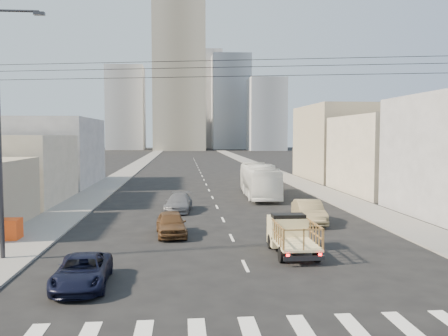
{
  "coord_description": "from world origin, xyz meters",
  "views": [
    {
      "loc": [
        -2.85,
        -19.28,
        6.03
      ],
      "look_at": [
        0.31,
        16.72,
        3.5
      ],
      "focal_mm": 38.0,
      "sensor_mm": 36.0,
      "label": 1
    }
  ],
  "objects": [
    {
      "name": "sedan_grey",
      "position": [
        -3.18,
        17.94,
        0.68
      ],
      "size": [
        2.39,
        4.87,
        1.36
      ],
      "primitive_type": "imported",
      "rotation": [
        0.0,
        0.0,
        -0.1
      ],
      "color": "slate",
      "rests_on": "ground"
    },
    {
      "name": "midrise_east",
      "position": [
        30.0,
        165.0,
        14.0
      ],
      "size": [
        14.0,
        14.0,
        28.0
      ],
      "primitive_type": "cube",
      "color": "#919499",
      "rests_on": "ground"
    },
    {
      "name": "high_rise_tower",
      "position": [
        -4.0,
        170.0,
        30.0
      ],
      "size": [
        20.0,
        20.0,
        60.0
      ],
      "primitive_type": "cube",
      "color": "gray",
      "rests_on": "ground"
    },
    {
      "name": "navy_pickup",
      "position": [
        -6.85,
        -0.37,
        0.61
      ],
      "size": [
        2.22,
        4.49,
        1.22
      ],
      "primitive_type": "imported",
      "rotation": [
        0.0,
        0.0,
        0.04
      ],
      "color": "black",
      "rests_on": "ground"
    },
    {
      "name": "sidewalk_left",
      "position": [
        -11.75,
        70.0,
        0.06
      ],
      "size": [
        3.5,
        180.0,
        0.12
      ],
      "primitive_type": "cube",
      "color": "slate",
      "rests_on": "ground"
    },
    {
      "name": "overhead_wires",
      "position": [
        0.0,
        1.5,
        8.97
      ],
      "size": [
        23.01,
        5.02,
        0.72
      ],
      "color": "black",
      "rests_on": "ground"
    },
    {
      "name": "midrise_ne",
      "position": [
        18.0,
        185.0,
        20.0
      ],
      "size": [
        16.0,
        16.0,
        40.0
      ],
      "primitive_type": "cube",
      "color": "#919499",
      "rests_on": "ground"
    },
    {
      "name": "bldg_left_far",
      "position": [
        -19.5,
        39.0,
        4.0
      ],
      "size": [
        12.0,
        16.0,
        8.0
      ],
      "primitive_type": "cube",
      "color": "gray",
      "rests_on": "ground"
    },
    {
      "name": "midrise_nw",
      "position": [
        -26.0,
        180.0,
        17.0
      ],
      "size": [
        15.0,
        15.0,
        34.0
      ],
      "primitive_type": "cube",
      "color": "#919499",
      "rests_on": "ground"
    },
    {
      "name": "bldg_right_far",
      "position": [
        20.0,
        44.0,
        5.0
      ],
      "size": [
        12.0,
        16.0,
        10.0
      ],
      "primitive_type": "cube",
      "color": "tan",
      "rests_on": "ground"
    },
    {
      "name": "crate_stack",
      "position": [
        -13.0,
        8.26,
        0.69
      ],
      "size": [
        1.8,
        1.2,
        1.14
      ],
      "color": "#F04C16",
      "rests_on": "sidewalk_left"
    },
    {
      "name": "city_bus",
      "position": [
        4.58,
        26.07,
        1.6
      ],
      "size": [
        3.09,
        11.6,
        3.21
      ],
      "primitive_type": "imported",
      "rotation": [
        0.0,
        0.0,
        -0.03
      ],
      "color": "white",
      "rests_on": "ground"
    },
    {
      "name": "sedan_tan",
      "position": [
        5.71,
        12.05,
        0.78
      ],
      "size": [
        1.95,
        4.86,
        1.57
      ],
      "primitive_type": "imported",
      "rotation": [
        0.0,
        0.0,
        -0.06
      ],
      "color": "#8D7B52",
      "rests_on": "ground"
    },
    {
      "name": "flatbed_pickup",
      "position": [
        2.65,
        4.02,
        1.09
      ],
      "size": [
        1.95,
        4.41,
        1.9
      ],
      "color": "beige",
      "rests_on": "ground"
    },
    {
      "name": "streetlamp_left",
      "position": [
        -11.39,
        4.0,
        6.44
      ],
      "size": [
        2.36,
        0.25,
        12.0
      ],
      "color": "#2D2D33",
      "rests_on": "ground"
    },
    {
      "name": "bldg_right_mid",
      "position": [
        19.5,
        28.0,
        4.0
      ],
      "size": [
        11.0,
        14.0,
        8.0
      ],
      "primitive_type": "cube",
      "color": "#A8A087",
      "rests_on": "ground"
    },
    {
      "name": "midrise_back",
      "position": [
        6.0,
        200.0,
        22.0
      ],
      "size": [
        18.0,
        18.0,
        44.0
      ],
      "primitive_type": "cube",
      "color": "gray",
      "rests_on": "ground"
    },
    {
      "name": "lane_dashes",
      "position": [
        0.0,
        53.0,
        0.01
      ],
      "size": [
        0.15,
        104.0,
        0.01
      ],
      "color": "silver",
      "rests_on": "ground"
    },
    {
      "name": "sidewalk_right",
      "position": [
        11.75,
        70.0,
        0.06
      ],
      "size": [
        3.5,
        180.0,
        0.12
      ],
      "primitive_type": "cube",
      "color": "slate",
      "rests_on": "ground"
    },
    {
      "name": "ground",
      "position": [
        0.0,
        0.0,
        0.0
      ],
      "size": [
        420.0,
        420.0,
        0.0
      ],
      "primitive_type": "plane",
      "color": "black",
      "rests_on": "ground"
    },
    {
      "name": "sedan_brown",
      "position": [
        -3.56,
        8.97,
        0.72
      ],
      "size": [
        2.05,
        4.36,
        1.44
      ],
      "primitive_type": "imported",
      "rotation": [
        0.0,
        0.0,
        0.08
      ],
      "color": "brown",
      "rests_on": "ground"
    }
  ]
}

